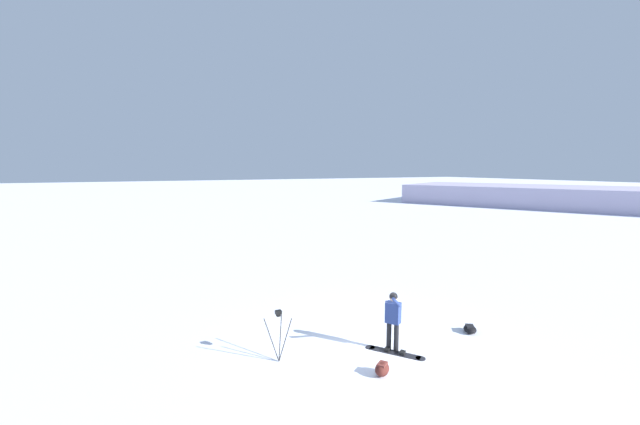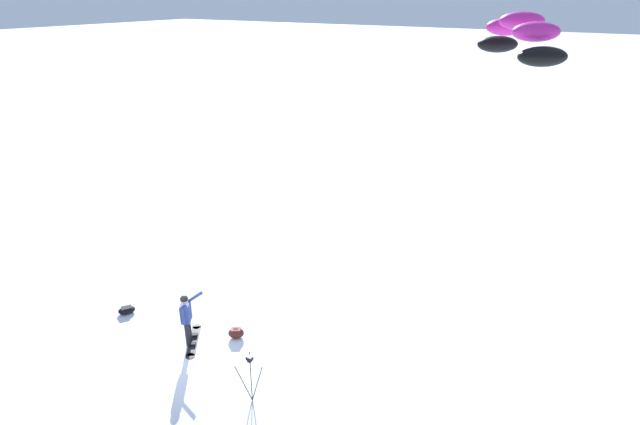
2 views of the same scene
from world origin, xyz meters
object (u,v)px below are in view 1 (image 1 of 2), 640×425
object	(u,v)px
snowboarder	(393,315)
snowboard	(395,352)
gear_bag_small	(470,329)
camera_tripod	(279,325)
gear_bag_large	(382,369)

from	to	relation	value
snowboarder	snowboard	distance (m)	1.04
snowboarder	gear_bag_small	size ratio (longest dim) A/B	2.64
snowboarder	snowboard	size ratio (longest dim) A/B	1.21
snowboarder	snowboard	world-z (taller)	snowboarder
snowboarder	snowboard	bearing A→B (deg)	173.04
snowboarder	camera_tripod	xyz separation A→B (m)	(0.87, 3.11, -0.04)
snowboard	gear_bag_large	distance (m)	1.32
camera_tripod	snowboard	bearing A→B (deg)	-108.15
camera_tripod	gear_bag_small	world-z (taller)	camera_tripod
snowboard	camera_tripod	bearing A→B (deg)	71.85
snowboard	gear_bag_large	xyz separation A→B (m)	(-0.83, 1.02, 0.15)
snowboarder	snowboard	xyz separation A→B (m)	(-0.14, 0.02, -1.03)
snowboarder	camera_tripod	bearing A→B (deg)	74.37
snowboarder	gear_bag_large	distance (m)	1.67
snowboard	camera_tripod	xyz separation A→B (m)	(1.01, 3.09, 0.99)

